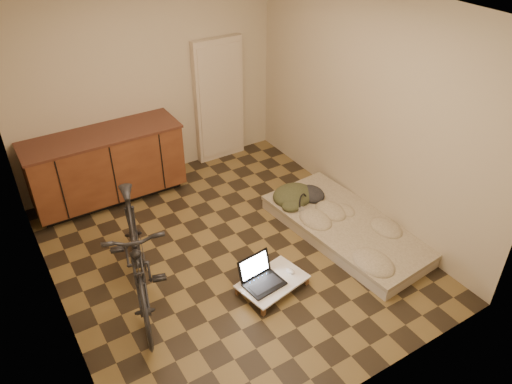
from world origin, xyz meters
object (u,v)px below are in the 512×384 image
bicycle (136,249)px  lap_desk (272,282)px  laptop (261,278)px  futon (347,228)px

bicycle → lap_desk: bearing=-12.5°
bicycle → lap_desk: (1.13, -0.59, -0.50)m
bicycle → laptop: (1.02, -0.54, -0.44)m
futon → laptop: bearing=-174.3°
futon → lap_desk: size_ratio=2.80×
futon → lap_desk: (-1.21, -0.29, 0.01)m
futon → laptop: size_ratio=5.06×
lap_desk → laptop: 0.13m
futon → lap_desk: 1.25m
bicycle → lap_desk: size_ratio=2.52×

